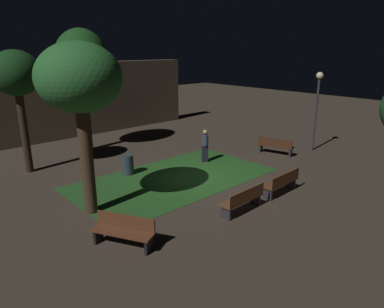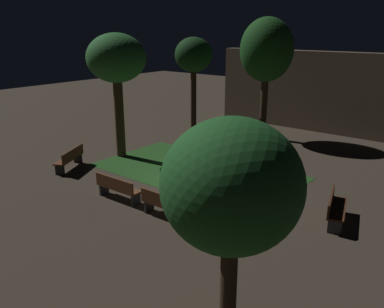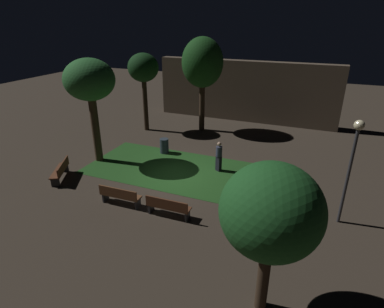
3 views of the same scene
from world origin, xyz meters
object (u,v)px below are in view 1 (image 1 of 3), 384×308
object	(u,v)px
bench_near_trees	(275,146)
tree_back_right	(82,63)
tree_back_left	(79,81)
tree_right_canopy	(16,76)
lamp_post_near_wall	(317,97)
trash_bin	(128,165)
bench_front_left	(124,230)
bench_path_side	(282,182)
pedestrian	(205,145)
bench_back_row	(243,199)

from	to	relation	value
bench_near_trees	tree_back_right	bearing A→B (deg)	132.13
tree_back_left	tree_right_canopy	xyz separation A→B (m)	(-0.16, 5.59, -0.14)
lamp_post_near_wall	trash_bin	size ratio (longest dim) A/B	4.74
bench_front_left	bench_near_trees	bearing A→B (deg)	11.93
bench_path_side	pedestrian	distance (m)	4.78
bench_back_row	bench_front_left	bearing A→B (deg)	167.17
lamp_post_near_wall	pedestrian	xyz separation A→B (m)	(-5.74, 2.49, -2.01)
bench_back_row	bench_front_left	xyz separation A→B (m)	(-4.07, 0.93, 0.00)
bench_back_row	lamp_post_near_wall	world-z (taller)	lamp_post_near_wall
bench_path_side	tree_right_canopy	xyz separation A→B (m)	(-6.19, 9.08, 3.74)
bench_near_trees	pedestrian	world-z (taller)	pedestrian
lamp_post_near_wall	bench_near_trees	bearing A→B (deg)	157.49
bench_front_left	pedestrian	xyz separation A→B (m)	(6.92, 3.81, 0.37)
bench_front_left	bench_back_row	bearing A→B (deg)	-12.83
tree_back_left	bench_front_left	bearing A→B (deg)	-96.62
bench_back_row	tree_right_canopy	distance (m)	10.57
bench_path_side	bench_front_left	size ratio (longest dim) A/B	1.00
tree_back_right	pedestrian	xyz separation A→B (m)	(3.14, -5.82, -3.75)
bench_near_trees	tree_back_left	xyz separation A→B (m)	(-10.18, 0.35, 3.88)
bench_path_side	trash_bin	distance (m)	6.58
bench_back_row	bench_near_trees	size ratio (longest dim) A/B	0.97
trash_bin	pedestrian	size ratio (longest dim) A/B	0.55
tree_back_right	tree_back_left	bearing A→B (deg)	-116.24
tree_back_right	trash_bin	distance (m)	6.35
tree_right_canopy	lamp_post_near_wall	distance (m)	14.32
trash_bin	bench_path_side	bearing A→B (deg)	-61.74
lamp_post_near_wall	bench_path_side	bearing A→B (deg)	-160.48
tree_right_canopy	lamp_post_near_wall	world-z (taller)	tree_right_canopy
tree_back_right	bench_front_left	bearing A→B (deg)	-111.44
bench_back_row	tree_back_right	bearing A→B (deg)	91.58
bench_back_row	bench_near_trees	xyz separation A→B (m)	(6.41, 3.14, 0.00)
bench_path_side	lamp_post_near_wall	xyz separation A→B (m)	(6.32, 2.24, 2.38)
bench_path_side	lamp_post_near_wall	world-z (taller)	lamp_post_near_wall
tree_back_left	pedestrian	world-z (taller)	tree_back_left
trash_bin	pedestrian	bearing A→B (deg)	-15.96
bench_near_trees	tree_back_left	bearing A→B (deg)	178.06
bench_near_trees	tree_right_canopy	distance (m)	12.49
bench_path_side	tree_back_left	xyz separation A→B (m)	(-6.04, 3.49, 3.88)
bench_back_row	bench_front_left	distance (m)	4.17
tree_back_right	trash_bin	world-z (taller)	tree_back_right
tree_back_left	pedestrian	xyz separation A→B (m)	(6.62, 1.25, -3.51)
bench_near_trees	bench_front_left	size ratio (longest dim) A/B	1.03
bench_path_side	pedestrian	bearing A→B (deg)	82.99
bench_back_row	pedestrian	distance (m)	5.54
bench_path_side	bench_front_left	world-z (taller)	same
tree_right_canopy	tree_back_right	world-z (taller)	tree_back_right
trash_bin	tree_right_canopy	bearing A→B (deg)	133.15
bench_front_left	lamp_post_near_wall	size ratio (longest dim) A/B	0.44
bench_path_side	tree_back_left	bearing A→B (deg)	149.99
bench_front_left	lamp_post_near_wall	world-z (taller)	lamp_post_near_wall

